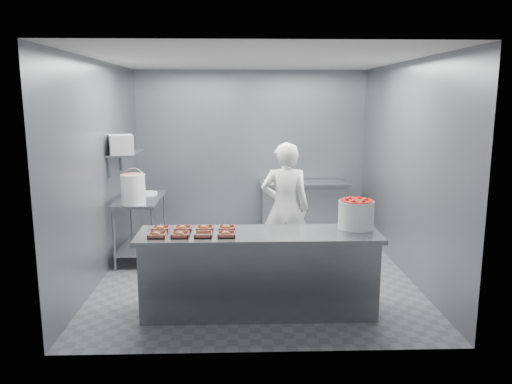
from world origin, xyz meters
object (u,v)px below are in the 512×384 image
back_counter (303,207)px  tray_1 (180,234)px  service_counter (259,272)px  glaze_bucket (133,189)px  tray_2 (203,234)px  tray_5 (183,228)px  tray_0 (157,235)px  worker (285,208)px  appliance (121,145)px  strawberry_tub (356,213)px  tray_3 (226,234)px  tray_7 (227,228)px  tray_6 (205,228)px  tray_4 (161,228)px  prep_table (141,218)px

back_counter → tray_1: size_ratio=8.01×
service_counter → glaze_bucket: glaze_bucket is taller
tray_2 → tray_1: bearing=-180.0°
tray_5 → tray_0: bearing=-133.9°
tray_0 → worker: size_ratio=0.11×
tray_5 → glaze_bucket: size_ratio=0.38×
appliance → strawberry_tub: bearing=-46.2°
worker → strawberry_tub: (0.68, -1.13, 0.19)m
strawberry_tub → appliance: 3.34m
tray_1 → appliance: appliance is taller
service_counter → tray_0: bearing=-173.3°
tray_3 → worker: bearing=62.0°
service_counter → glaze_bucket: 2.33m
strawberry_tub → service_counter: bearing=-172.1°
back_counter → tray_1: (-1.73, -3.37, 0.47)m
back_counter → tray_7: tray_7 is taller
tray_6 → tray_4: bearing=180.0°
glaze_bucket → tray_3: bearing=-51.6°
tray_5 → glaze_bucket: 1.62m
tray_1 → appliance: (-0.99, 1.80, 0.77)m
tray_1 → tray_6: (0.24, 0.25, 0.00)m
back_counter → tray_5: bearing=-118.9°
tray_1 → tray_5: same height
tray_3 → appliance: bearing=129.2°
service_counter → appliance: size_ratio=7.37×
tray_7 → tray_6: bearing=180.0°
tray_4 → tray_6: (0.48, 0.00, 0.00)m
tray_0 → tray_4: 0.25m
back_counter → tray_1: 3.82m
tray_6 → tray_7: 0.24m
glaze_bucket → worker: bearing=-6.4°
worker → glaze_bucket: (-2.04, 0.23, 0.24)m
tray_4 → tray_7: size_ratio=1.00×
tray_1 → tray_2: tray_1 is taller
service_counter → prep_table: same height
tray_7 → glaze_bucket: bearing=133.1°
appliance → tray_2: bearing=-74.0°
tray_0 → tray_5: same height
tray_1 → tray_6: size_ratio=1.00×
tray_1 → strawberry_tub: 1.93m
tray_6 → tray_7: (0.24, 0.00, 0.00)m
prep_table → tray_5: bearing=-65.7°
tray_3 → back_counter: bearing=69.7°
strawberry_tub → tray_7: bearing=-179.0°
back_counter → appliance: (-2.72, -1.57, 1.24)m
service_counter → glaze_bucket: (-1.64, 1.51, 0.66)m
tray_3 → appliance: (-1.47, 1.80, 0.77)m
service_counter → prep_table: size_ratio=2.17×
prep_table → tray_5: 2.03m
tray_6 → appliance: (-1.23, 1.56, 0.77)m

